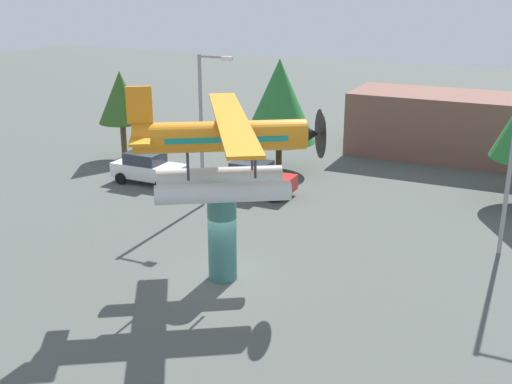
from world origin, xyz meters
TOP-DOWN VIEW (x-y plane):
  - ground_plane at (0.00, 0.00)m, footprint 140.00×140.00m
  - display_pedestal at (0.00, 0.00)m, footprint 1.10×1.10m
  - floatplane_monument at (0.11, 0.07)m, footprint 7.00×9.41m
  - car_near_white at (-9.54, 8.94)m, footprint 4.20×2.02m
  - car_mid_red at (-3.24, 9.74)m, footprint 4.20×2.02m
  - streetlight_primary at (-4.65, 6.96)m, footprint 1.84×0.28m
  - storefront_building at (4.62, 22.00)m, footprint 11.93×5.38m
  - tree_west at (-14.05, 12.78)m, footprint 2.94×2.94m
  - tree_east at (-3.79, 14.28)m, footprint 4.38×4.38m

SIDE VIEW (x-z plane):
  - ground_plane at x=0.00m, z-range 0.00..0.00m
  - car_near_white at x=-9.54m, z-range 0.00..1.76m
  - car_mid_red at x=-3.24m, z-range 0.00..1.76m
  - display_pedestal at x=0.00m, z-range 0.00..3.46m
  - storefront_building at x=4.62m, z-range 0.00..4.08m
  - tree_west at x=-14.05m, z-range 1.13..6.71m
  - tree_east at x=-3.79m, z-range 0.91..7.61m
  - streetlight_primary at x=-4.65m, z-range 0.63..8.25m
  - floatplane_monument at x=0.11m, z-range 3.13..7.13m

